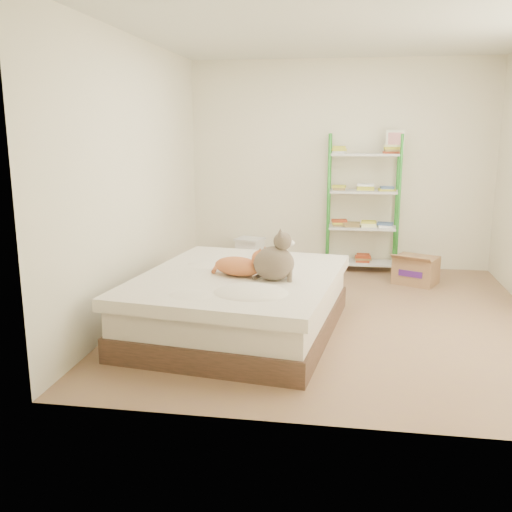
% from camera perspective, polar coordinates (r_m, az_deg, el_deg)
% --- Properties ---
extents(room, '(3.81, 4.21, 2.61)m').
position_cam_1_polar(room, '(5.29, 8.04, 7.54)').
color(room, '#8A6451').
rests_on(room, ground).
extents(bed, '(1.89, 2.24, 0.52)m').
position_cam_1_polar(bed, '(5.03, -1.67, -4.70)').
color(bed, brown).
rests_on(bed, ground).
extents(orange_cat, '(0.58, 0.43, 0.21)m').
position_cam_1_polar(orange_cat, '(4.88, -1.83, -0.80)').
color(orange_cat, '#CC6831').
rests_on(orange_cat, bed).
extents(grey_cat, '(0.40, 0.34, 0.42)m').
position_cam_1_polar(grey_cat, '(4.71, 1.80, 0.00)').
color(grey_cat, '#83705D').
rests_on(grey_cat, bed).
extents(shelf_unit, '(0.90, 0.36, 1.74)m').
position_cam_1_polar(shelf_unit, '(7.21, 10.69, 5.14)').
color(shelf_unit, green).
rests_on(shelf_unit, ground).
extents(cardboard_box, '(0.57, 0.59, 0.37)m').
position_cam_1_polar(cardboard_box, '(6.84, 15.71, -1.35)').
color(cardboard_box, '#846145').
rests_on(cardboard_box, ground).
extents(white_bin, '(0.40, 0.37, 0.38)m').
position_cam_1_polar(white_bin, '(7.39, -0.62, 0.38)').
color(white_bin, silver).
rests_on(white_bin, ground).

